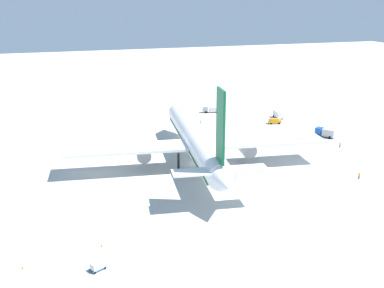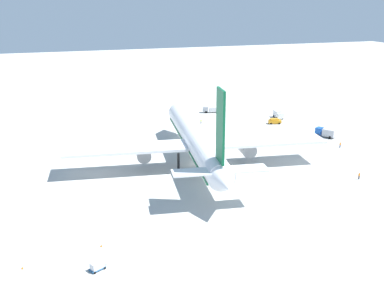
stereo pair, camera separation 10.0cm
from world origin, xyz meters
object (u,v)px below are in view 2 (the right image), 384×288
at_px(service_truck_1, 278,114).
at_px(ground_worker_2, 340,145).
at_px(traffic_cone_1, 101,246).
at_px(airliner, 196,140).
at_px(ground_worker_1, 189,122).
at_px(ground_worker_4, 359,176).
at_px(traffic_cone_0, 22,268).
at_px(service_truck_3, 326,132).
at_px(ground_worker_3, 201,121).
at_px(service_truck_2, 211,109).
at_px(baggage_cart_0, 97,266).
at_px(service_van, 275,121).

bearing_deg(service_truck_1, ground_worker_2, -179.52).
height_order(ground_worker_2, traffic_cone_1, ground_worker_2).
bearing_deg(airliner, ground_worker_1, -15.61).
distance_m(ground_worker_4, traffic_cone_1, 67.95).
relative_size(traffic_cone_0, traffic_cone_1, 1.00).
distance_m(service_truck_3, ground_worker_3, 44.33).
bearing_deg(traffic_cone_1, service_truck_1, -45.73).
bearing_deg(service_truck_2, service_truck_1, -127.81).
bearing_deg(ground_worker_1, service_truck_2, -43.79).
bearing_deg(ground_worker_4, ground_worker_3, 17.10).
relative_size(baggage_cart_0, ground_worker_1, 1.94).
height_order(service_van, ground_worker_3, service_van).
bearing_deg(traffic_cone_1, baggage_cart_0, 167.54).
bearing_deg(ground_worker_2, service_truck_3, -11.91).
relative_size(service_van, traffic_cone_0, 9.04).
xyz_separation_m(service_truck_2, service_van, (-23.38, -15.76, -0.36)).
height_order(baggage_cart_0, ground_worker_4, ground_worker_4).
distance_m(service_van, baggage_cart_0, 105.94).
distance_m(service_truck_1, service_truck_3, 27.60).
height_order(service_van, ground_worker_1, service_van).
bearing_deg(airliner, service_van, -51.71).
height_order(baggage_cart_0, ground_worker_2, ground_worker_2).
height_order(service_truck_3, ground_worker_4, service_truck_3).
height_order(airliner, service_truck_3, airliner).
distance_m(service_van, ground_worker_4, 55.59).
relative_size(ground_worker_2, traffic_cone_0, 3.22).
distance_m(service_truck_3, traffic_cone_0, 106.97).
bearing_deg(baggage_cart_0, ground_worker_2, -60.86).
distance_m(service_truck_3, ground_worker_2, 11.50).
xyz_separation_m(baggage_cart_0, ground_worker_2, (44.30, -79.46, 0.08)).
relative_size(baggage_cart_0, ground_worker_2, 1.83).
bearing_deg(ground_worker_3, service_truck_1, -93.40).
bearing_deg(service_truck_1, traffic_cone_0, 130.79).
bearing_deg(ground_worker_1, ground_worker_3, -87.84).
distance_m(service_truck_3, traffic_cone_1, 93.49).
relative_size(service_truck_2, traffic_cone_1, 12.95).
xyz_separation_m(ground_worker_2, ground_worker_4, (-23.66, 11.15, 0.01)).
xyz_separation_m(service_truck_1, baggage_cart_0, (-83.01, 79.13, -0.71)).
xyz_separation_m(service_van, baggage_cart_0, (-75.95, 73.86, -0.21)).
bearing_deg(airliner, ground_worker_3, -21.17).
xyz_separation_m(service_van, ground_worker_3, (8.87, 25.31, -0.21)).
distance_m(service_truck_2, ground_worker_1, 20.34).
bearing_deg(ground_worker_3, baggage_cart_0, 150.21).
bearing_deg(traffic_cone_0, ground_worker_4, -78.51).
height_order(service_van, baggage_cart_0, service_van).
relative_size(ground_worker_1, ground_worker_3, 1.04).
distance_m(ground_worker_1, traffic_cone_1, 88.05).
relative_size(baggage_cart_0, ground_worker_4, 1.82).
xyz_separation_m(traffic_cone_0, traffic_cone_1, (3.16, -13.72, 0.00)).
bearing_deg(service_truck_1, service_truck_3, -174.40).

